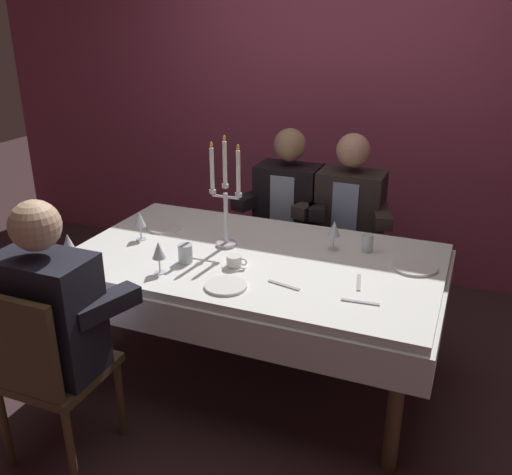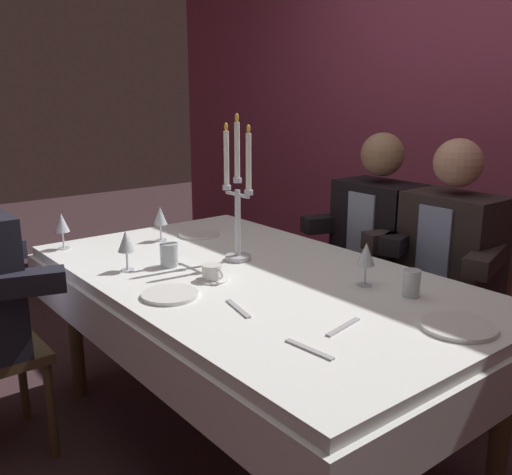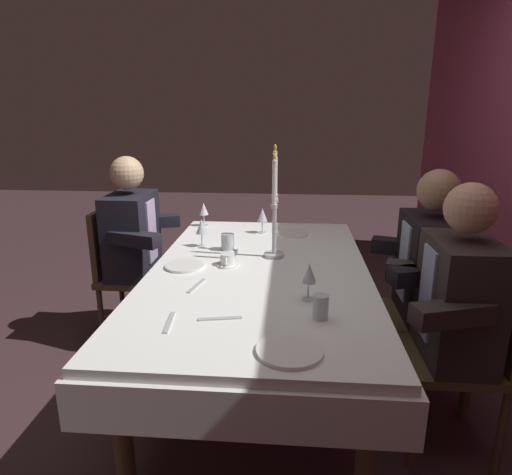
{
  "view_description": "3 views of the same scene",
  "coord_description": "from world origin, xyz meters",
  "px_view_note": "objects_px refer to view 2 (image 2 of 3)",
  "views": [
    {
      "loc": [
        1.01,
        -2.48,
        1.93
      ],
      "look_at": [
        0.02,
        -0.04,
        0.86
      ],
      "focal_mm": 39.28,
      "sensor_mm": 36.0,
      "label": 1
    },
    {
      "loc": [
        1.67,
        -1.32,
        1.45
      ],
      "look_at": [
        0.03,
        -0.02,
        0.9
      ],
      "focal_mm": 40.32,
      "sensor_mm": 36.0,
      "label": 2
    },
    {
      "loc": [
        2.11,
        0.15,
        1.52
      ],
      "look_at": [
        0.02,
        -0.02,
        0.91
      ],
      "focal_mm": 31.0,
      "sensor_mm": 36.0,
      "label": 3
    }
  ],
  "objects_px": {
    "wine_glass_2": "(126,243)",
    "water_tumbler_0": "(412,283)",
    "dinner_plate_2": "(170,295)",
    "wine_glass_3": "(366,256)",
    "coffee_cup_0": "(212,273)",
    "candelabra": "(238,201)",
    "wine_glass_0": "(62,224)",
    "seated_diner_1": "(379,235)",
    "dinner_plate_1": "(199,234)",
    "seated_diner_2": "(451,252)",
    "wine_glass_1": "(160,217)",
    "dining_table": "(255,303)",
    "water_tumbler_1": "(169,255)",
    "dinner_plate_0": "(458,326)"
  },
  "relations": [
    {
      "from": "wine_glass_3",
      "to": "seated_diner_2",
      "type": "relative_size",
      "value": 0.13
    },
    {
      "from": "wine_glass_0",
      "to": "coffee_cup_0",
      "type": "bearing_deg",
      "value": 19.52
    },
    {
      "from": "wine_glass_2",
      "to": "seated_diner_2",
      "type": "distance_m",
      "value": 1.41
    },
    {
      "from": "candelabra",
      "to": "dinner_plate_2",
      "type": "distance_m",
      "value": 0.55
    },
    {
      "from": "dinner_plate_1",
      "to": "seated_diner_1",
      "type": "height_order",
      "value": "seated_diner_1"
    },
    {
      "from": "wine_glass_2",
      "to": "seated_diner_1",
      "type": "distance_m",
      "value": 1.28
    },
    {
      "from": "dining_table",
      "to": "coffee_cup_0",
      "type": "height_order",
      "value": "coffee_cup_0"
    },
    {
      "from": "water_tumbler_1",
      "to": "seated_diner_2",
      "type": "height_order",
      "value": "seated_diner_2"
    },
    {
      "from": "dinner_plate_2",
      "to": "dinner_plate_0",
      "type": "bearing_deg",
      "value": 34.76
    },
    {
      "from": "coffee_cup_0",
      "to": "seated_diner_1",
      "type": "bearing_deg",
      "value": 94.03
    },
    {
      "from": "wine_glass_0",
      "to": "wine_glass_2",
      "type": "distance_m",
      "value": 0.48
    },
    {
      "from": "dinner_plate_0",
      "to": "seated_diner_1",
      "type": "relative_size",
      "value": 0.18
    },
    {
      "from": "wine_glass_0",
      "to": "seated_diner_1",
      "type": "relative_size",
      "value": 0.13
    },
    {
      "from": "candelabra",
      "to": "dinner_plate_2",
      "type": "relative_size",
      "value": 3.03
    },
    {
      "from": "wine_glass_2",
      "to": "water_tumbler_0",
      "type": "height_order",
      "value": "wine_glass_2"
    },
    {
      "from": "candelabra",
      "to": "wine_glass_0",
      "type": "distance_m",
      "value": 0.83
    },
    {
      "from": "candelabra",
      "to": "dinner_plate_0",
      "type": "xyz_separation_m",
      "value": [
        0.99,
        0.09,
        -0.25
      ]
    },
    {
      "from": "dining_table",
      "to": "water_tumbler_1",
      "type": "xyz_separation_m",
      "value": [
        -0.3,
        -0.21,
        0.17
      ]
    },
    {
      "from": "dining_table",
      "to": "dinner_plate_1",
      "type": "height_order",
      "value": "dinner_plate_1"
    },
    {
      "from": "dinner_plate_1",
      "to": "seated_diner_1",
      "type": "xyz_separation_m",
      "value": [
        0.53,
        0.72,
        -0.01
      ]
    },
    {
      "from": "dinner_plate_1",
      "to": "wine_glass_3",
      "type": "relative_size",
      "value": 1.23
    },
    {
      "from": "wine_glass_3",
      "to": "seated_diner_1",
      "type": "bearing_deg",
      "value": 126.09
    },
    {
      "from": "dinner_plate_0",
      "to": "wine_glass_2",
      "type": "height_order",
      "value": "wine_glass_2"
    },
    {
      "from": "candelabra",
      "to": "seated_diner_2",
      "type": "xyz_separation_m",
      "value": [
        0.49,
        0.82,
        -0.26
      ]
    },
    {
      "from": "wine_glass_2",
      "to": "water_tumbler_0",
      "type": "bearing_deg",
      "value": 35.99
    },
    {
      "from": "dinner_plate_2",
      "to": "coffee_cup_0",
      "type": "bearing_deg",
      "value": 103.7
    },
    {
      "from": "dinner_plate_1",
      "to": "coffee_cup_0",
      "type": "distance_m",
      "value": 0.69
    },
    {
      "from": "wine_glass_1",
      "to": "wine_glass_3",
      "type": "distance_m",
      "value": 1.07
    },
    {
      "from": "dinner_plate_2",
      "to": "wine_glass_0",
      "type": "height_order",
      "value": "wine_glass_0"
    },
    {
      "from": "dinner_plate_2",
      "to": "water_tumbler_0",
      "type": "xyz_separation_m",
      "value": [
        0.52,
        0.66,
        0.04
      ]
    },
    {
      "from": "dinner_plate_2",
      "to": "coffee_cup_0",
      "type": "distance_m",
      "value": 0.22
    },
    {
      "from": "wine_glass_2",
      "to": "candelabra",
      "type": "bearing_deg",
      "value": 69.89
    },
    {
      "from": "dinner_plate_1",
      "to": "candelabra",
      "type": "bearing_deg",
      "value": -12.2
    },
    {
      "from": "dinner_plate_0",
      "to": "coffee_cup_0",
      "type": "relative_size",
      "value": 1.73
    },
    {
      "from": "dining_table",
      "to": "candelabra",
      "type": "height_order",
      "value": "candelabra"
    },
    {
      "from": "dinner_plate_1",
      "to": "dinner_plate_2",
      "type": "distance_m",
      "value": 0.85
    },
    {
      "from": "dinner_plate_0",
      "to": "water_tumbler_0",
      "type": "xyz_separation_m",
      "value": [
        -0.26,
        0.12,
        0.04
      ]
    },
    {
      "from": "candelabra",
      "to": "water_tumbler_1",
      "type": "xyz_separation_m",
      "value": [
        -0.1,
        -0.27,
        -0.2
      ]
    },
    {
      "from": "wine_glass_1",
      "to": "coffee_cup_0",
      "type": "height_order",
      "value": "wine_glass_1"
    },
    {
      "from": "seated_diner_2",
      "to": "wine_glass_2",
      "type": "bearing_deg",
      "value": -117.34
    },
    {
      "from": "dinner_plate_2",
      "to": "wine_glass_3",
      "type": "distance_m",
      "value": 0.72
    },
    {
      "from": "wine_glass_2",
      "to": "dinner_plate_1",
      "type": "bearing_deg",
      "value": 118.89
    },
    {
      "from": "wine_glass_0",
      "to": "water_tumbler_0",
      "type": "xyz_separation_m",
      "value": [
        1.36,
        0.72,
        -0.07
      ]
    },
    {
      "from": "wine_glass_2",
      "to": "coffee_cup_0",
      "type": "xyz_separation_m",
      "value": [
        0.31,
        0.2,
        -0.09
      ]
    },
    {
      "from": "dinner_plate_1",
      "to": "water_tumbler_0",
      "type": "relative_size",
      "value": 2.1
    },
    {
      "from": "dinner_plate_1",
      "to": "wine_glass_0",
      "type": "bearing_deg",
      "value": -106.49
    },
    {
      "from": "dinner_plate_0",
      "to": "dinner_plate_2",
      "type": "relative_size",
      "value": 1.14
    },
    {
      "from": "wine_glass_0",
      "to": "wine_glass_1",
      "type": "relative_size",
      "value": 1.0
    },
    {
      "from": "dinner_plate_0",
      "to": "dinner_plate_2",
      "type": "xyz_separation_m",
      "value": [
        -0.78,
        -0.54,
        0.0
      ]
    },
    {
      "from": "wine_glass_1",
      "to": "wine_glass_2",
      "type": "height_order",
      "value": "same"
    }
  ]
}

